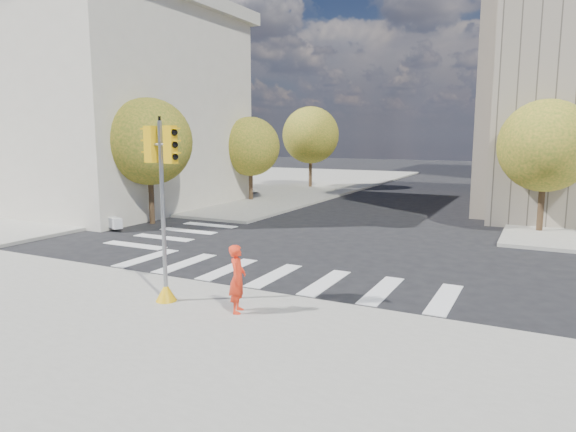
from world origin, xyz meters
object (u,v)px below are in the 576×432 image
(lamp_near, at_px, (558,134))
(traffic_signal, at_px, (163,225))
(photographer, at_px, (237,279))
(lamp_far, at_px, (555,135))
(planter_wall, at_px, (96,216))

(lamp_near, bearing_deg, traffic_signal, -114.93)
(lamp_near, relative_size, photographer, 4.71)
(traffic_signal, bearing_deg, lamp_far, 84.19)
(lamp_near, relative_size, traffic_signal, 1.67)
(traffic_signal, xyz_separation_m, photographer, (2.19, 0.11, -1.21))
(lamp_far, height_order, photographer, lamp_far)
(planter_wall, bearing_deg, lamp_far, 73.80)
(planter_wall, bearing_deg, lamp_near, 51.90)
(lamp_near, distance_m, traffic_signal, 22.12)
(lamp_near, xyz_separation_m, photographer, (-7.08, -19.83, -3.57))
(lamp_far, distance_m, photographer, 34.75)
(lamp_near, xyz_separation_m, traffic_signal, (-9.27, -19.94, -2.35))
(traffic_signal, bearing_deg, planter_wall, 153.50)
(lamp_far, distance_m, planter_wall, 33.24)
(lamp_near, relative_size, planter_wall, 1.35)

